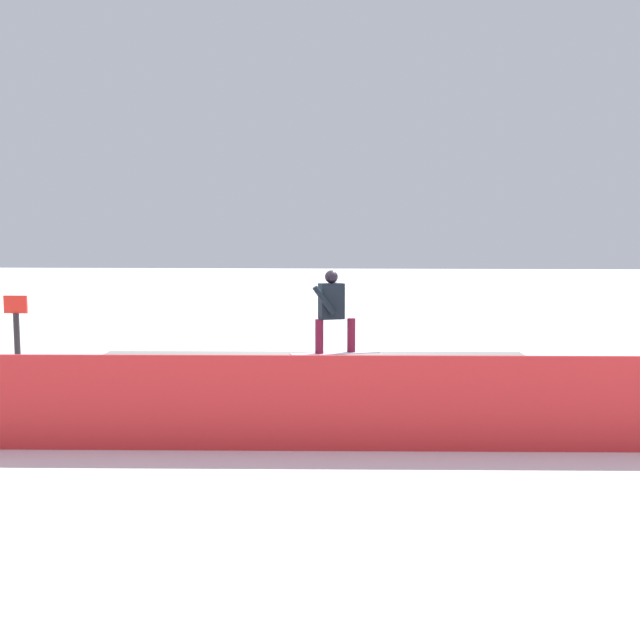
# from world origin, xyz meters

# --- Properties ---
(ground_plane) EXTENTS (120.00, 120.00, 0.00)m
(ground_plane) POSITION_xyz_m (0.00, 0.00, 0.00)
(ground_plane) COLOR white
(grind_box) EXTENTS (7.09, 0.92, 0.72)m
(grind_box) POSITION_xyz_m (0.00, 0.00, 0.33)
(grind_box) COLOR blue
(grind_box) RESTS_ON ground_plane
(snowboarder) EXTENTS (1.51, 0.82, 1.41)m
(snowboarder) POSITION_xyz_m (-0.32, -0.00, 1.47)
(snowboarder) COLOR silver
(snowboarder) RESTS_ON grind_box
(safety_fence) EXTENTS (11.99, 0.77, 1.20)m
(safety_fence) POSITION_xyz_m (0.00, 3.36, 0.60)
(safety_fence) COLOR red
(safety_fence) RESTS_ON ground_plane
(trail_marker) EXTENTS (0.40, 0.10, 1.70)m
(trail_marker) POSITION_xyz_m (5.00, 0.36, 0.92)
(trail_marker) COLOR #262628
(trail_marker) RESTS_ON ground_plane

